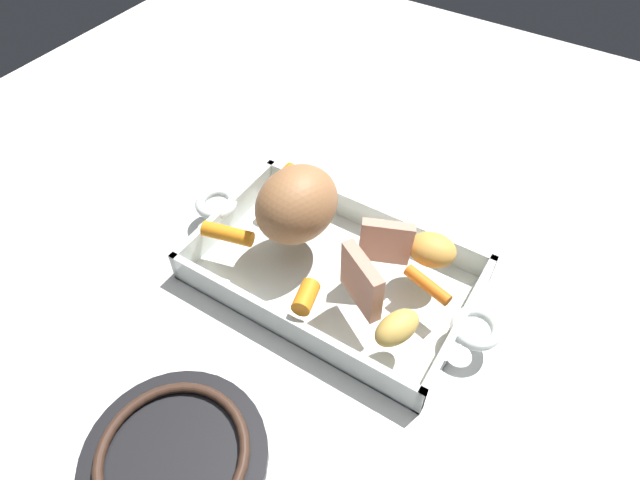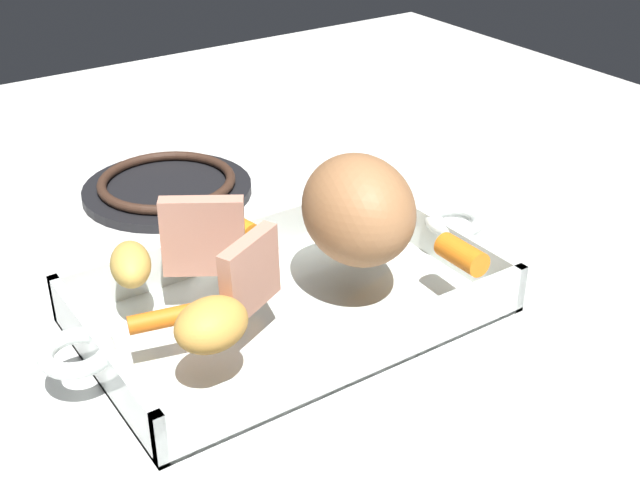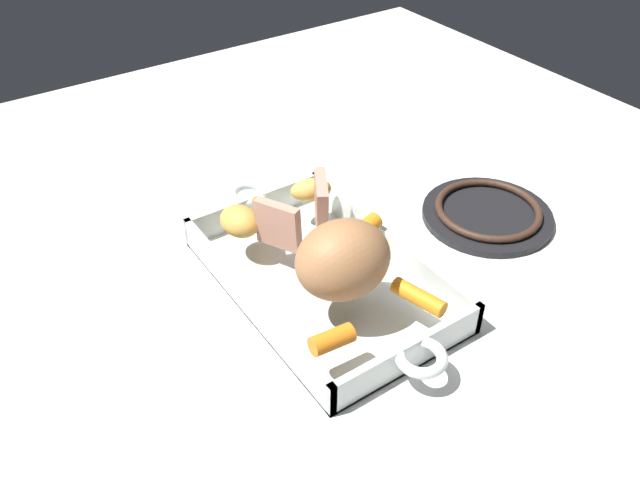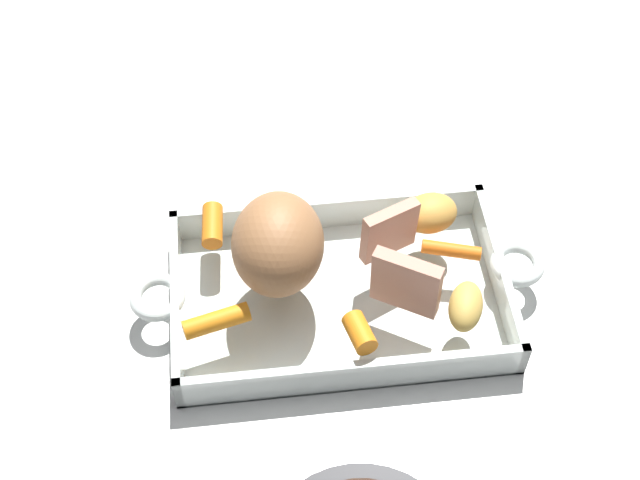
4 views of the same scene
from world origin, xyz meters
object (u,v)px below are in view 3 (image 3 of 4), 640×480
baby_carrot_northwest (366,227)px  baby_carrot_short (419,297)px  pork_roast (343,260)px  roast_slice_thin (278,225)px  stove_burner_rear (488,213)px  baby_carrot_southeast (263,212)px  roast_slice_outer (321,203)px  roasting_dish (322,277)px  baby_carrot_center_right (332,340)px  potato_golden_large (240,221)px  potato_near_roast (311,190)px

baby_carrot_northwest → baby_carrot_short: bearing=-12.3°
pork_roast → roast_slice_thin: 0.12m
baby_carrot_northwest → stove_burner_rear: 0.22m
baby_carrot_southeast → pork_roast: bearing=0.8°
roast_slice_thin → stove_burner_rear: roast_slice_thin is taller
roast_slice_outer → roasting_dish: bearing=-33.6°
baby_carrot_short → baby_carrot_center_right: baby_carrot_center_right is taller
baby_carrot_southeast → baby_carrot_northwest: 0.15m
potato_golden_large → roast_slice_thin: bearing=30.1°
baby_carrot_southeast → baby_carrot_short: baby_carrot_short is taller
baby_carrot_center_right → potato_near_roast: (-0.26, 0.14, 0.01)m
baby_carrot_short → baby_carrot_northwest: (-0.14, 0.03, 0.00)m
baby_carrot_short → potato_near_roast: bearing=176.6°
potato_near_roast → stove_burner_rear: size_ratio=0.31×
roasting_dish → stove_burner_rear: size_ratio=2.29×
baby_carrot_center_right → roast_slice_outer: bearing=148.8°
roasting_dish → baby_carrot_southeast: (-0.12, -0.02, 0.04)m
pork_roast → baby_carrot_short: bearing=41.8°
roast_slice_thin → potato_golden_large: 0.06m
roast_slice_thin → baby_carrot_northwest: roast_slice_thin is taller
potato_golden_large → roast_slice_outer: bearing=65.7°
baby_carrot_southeast → stove_burner_rear: baby_carrot_southeast is taller
roast_slice_outer → pork_roast: bearing=-23.6°
pork_roast → stove_burner_rear: (-0.05, 0.31, -0.09)m
baby_carrot_center_right → baby_carrot_northwest: bearing=132.3°
baby_carrot_northwest → baby_carrot_center_right: size_ratio=0.82×
roast_slice_outer → baby_carrot_short: (0.20, 0.01, -0.03)m
roasting_dish → baby_carrot_short: (0.13, 0.05, 0.04)m
baby_carrot_short → roasting_dish: bearing=-160.1°
roasting_dish → stove_burner_rear: bearing=87.0°
baby_carrot_southeast → potato_golden_large: bearing=-70.2°
roast_slice_thin → roast_slice_outer: 0.07m
pork_roast → roast_slice_outer: size_ratio=1.63×
pork_roast → baby_carrot_short: pork_roast is taller
baby_carrot_northwest → stove_burner_rear: baby_carrot_northwest is taller
pork_roast → stove_burner_rear: size_ratio=0.60×
baby_carrot_short → baby_carrot_northwest: baby_carrot_northwest is taller
pork_roast → baby_carrot_northwest: 0.13m
roasting_dish → roast_slice_thin: bearing=-151.5°
roasting_dish → baby_carrot_short: size_ratio=6.54×
potato_near_roast → baby_carrot_southeast: bearing=-91.7°
baby_carrot_northwest → potato_golden_large: size_ratio=0.68×
pork_roast → baby_carrot_southeast: bearing=-179.2°
roast_slice_thin → stove_burner_rear: 0.34m
baby_carrot_southeast → baby_carrot_center_right: baby_carrot_center_right is taller
roasting_dish → roast_slice_thin: (-0.06, -0.03, 0.06)m
roast_slice_thin → baby_carrot_short: (0.19, 0.08, -0.02)m
baby_carrot_short → potato_near_roast: 0.26m
roast_slice_outer → baby_carrot_short: 0.20m
pork_roast → baby_carrot_northwest: pork_roast is taller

